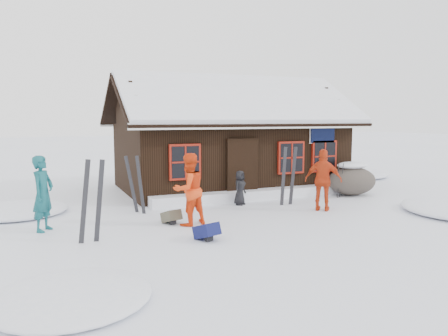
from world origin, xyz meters
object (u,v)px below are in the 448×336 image
at_px(ski_pair_left, 92,202).
at_px(backpack_blue, 207,234).
at_px(skier_teal, 43,194).
at_px(skier_orange_right, 323,180).
at_px(boulder, 352,180).
at_px(skier_crouched, 240,188).
at_px(ski_poles, 340,181).
at_px(backpack_olive, 171,219).
at_px(skier_orange_left, 189,189).

xyz_separation_m(ski_pair_left, backpack_blue, (2.37, -0.84, -0.75)).
distance_m(skier_teal, backpack_blue, 4.13).
distance_m(skier_orange_right, boulder, 3.15).
xyz_separation_m(skier_crouched, boulder, (4.43, 0.06, -0.01)).
relative_size(boulder, ski_poles, 1.48).
xyz_separation_m(backpack_blue, backpack_olive, (-0.30, 1.79, -0.01)).
bearing_deg(skier_crouched, ski_pair_left, 170.08).
bearing_deg(skier_orange_right, boulder, -102.65).
xyz_separation_m(skier_orange_right, skier_crouched, (-1.88, 1.76, -0.37)).
height_order(boulder, backpack_olive, boulder).
distance_m(skier_crouched, ski_pair_left, 5.39).
bearing_deg(skier_teal, backpack_olive, -68.38).
distance_m(backpack_blue, backpack_olive, 1.81).
xyz_separation_m(skier_orange_right, ski_poles, (1.86, 1.60, -0.34)).
height_order(skier_orange_left, backpack_olive, skier_orange_left).
relative_size(ski_poles, backpack_olive, 2.51).
bearing_deg(ski_poles, backpack_blue, -152.56).
distance_m(skier_orange_left, boulder, 7.02).
xyz_separation_m(ski_poles, backpack_blue, (-6.14, -3.19, -0.43)).
bearing_deg(boulder, ski_pair_left, -164.42).
bearing_deg(backpack_olive, backpack_blue, -95.10).
xyz_separation_m(skier_teal, skier_orange_left, (3.42, -0.82, 0.00)).
distance_m(boulder, backpack_olive, 7.32).
height_order(skier_orange_left, backpack_blue, skier_orange_left).
distance_m(skier_teal, boulder, 10.23).
xyz_separation_m(boulder, backpack_olive, (-7.13, -1.61, -0.41)).
bearing_deg(backpack_olive, ski_poles, -2.35).
relative_size(skier_crouched, boulder, 0.60).
relative_size(skier_teal, backpack_olive, 3.77).
distance_m(skier_teal, backpack_olive, 3.18).
bearing_deg(ski_poles, backpack_olive, -167.74).
relative_size(skier_crouched, backpack_olive, 2.24).
bearing_deg(skier_orange_right, skier_orange_left, 43.33).
bearing_deg(skier_crouched, skier_orange_right, -80.64).
bearing_deg(skier_orange_right, skier_crouched, -1.11).
distance_m(skier_crouched, backpack_olive, 3.14).
bearing_deg(ski_pair_left, backpack_blue, -5.79).
bearing_deg(boulder, backpack_olive, -167.24).
bearing_deg(skier_orange_right, backpack_blue, 62.21).
height_order(skier_teal, backpack_blue, skier_teal).
relative_size(skier_orange_left, backpack_blue, 3.51).
height_order(ski_poles, backpack_blue, ski_poles).
height_order(boulder, ski_poles, ski_poles).
bearing_deg(ski_pair_left, ski_poles, 29.13).
bearing_deg(skier_orange_left, ski_poles, 178.34).
height_order(skier_orange_left, boulder, skier_orange_left).
relative_size(skier_orange_left, backpack_olive, 3.79).
distance_m(boulder, backpack_blue, 7.64).
distance_m(skier_teal, skier_orange_left, 3.52).
relative_size(skier_teal, skier_crouched, 1.69).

